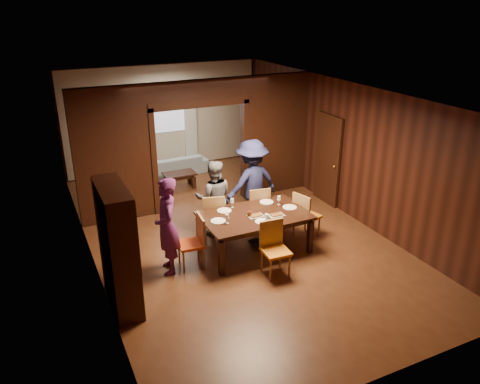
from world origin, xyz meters
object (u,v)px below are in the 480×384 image
person_navy (252,183)px  dining_table (254,232)px  chair_right (307,215)px  person_purple (167,226)px  coffee_table (180,180)px  chair_near (276,250)px  sofa (175,165)px  hutch (118,248)px  person_grey (214,198)px  chair_far_l (213,216)px  chair_far_r (257,208)px  chair_left (191,242)px

person_navy → dining_table: person_navy is taller
chair_right → person_purple: bearing=73.8°
coffee_table → chair_near: 4.61m
sofa → coffee_table: bearing=75.4°
dining_table → sofa: bearing=90.6°
chair_near → hutch: size_ratio=0.48×
person_grey → person_navy: (0.89, 0.07, 0.14)m
chair_right → chair_far_l: same height
coffee_table → person_purple: bearing=-111.1°
chair_near → person_navy: bearing=78.3°
chair_right → chair_far_l: (-1.73, 0.77, 0.00)m
sofa → hutch: 5.99m
coffee_table → sofa: bearing=78.0°
person_navy → chair_right: 1.33m
sofa → hutch: hutch is taller
chair_far_r → chair_near: bearing=82.3°
coffee_table → chair_right: chair_right is taller
person_purple → chair_left: (0.40, -0.04, -0.39)m
dining_table → chair_far_l: (-0.51, 0.82, 0.10)m
chair_far_l → hutch: bearing=49.6°
chair_right → hutch: (-3.86, -0.68, 0.52)m
dining_table → hutch: size_ratio=0.99×
chair_right → chair_far_l: size_ratio=1.00×
coffee_table → person_grey: bearing=-93.3°
person_navy → chair_near: person_navy is taller
sofa → chair_near: (-0.00, -5.64, 0.23)m
person_purple → person_navy: (2.16, 1.05, 0.06)m
hutch → chair_left: bearing=23.6°
person_navy → chair_near: size_ratio=1.92×
chair_left → hutch: 1.57m
dining_table → chair_far_r: (0.46, 0.79, 0.10)m
person_navy → person_purple: bearing=18.3°
coffee_table → chair_left: bearing=-105.4°
chair_right → hutch: 3.95m
person_purple → hutch: 1.15m
sofa → chair_far_r: 3.97m
chair_right → hutch: hutch is taller
chair_far_r → hutch: size_ratio=0.48×
chair_left → chair_near: size_ratio=1.00×
person_navy → chair_right: person_navy is taller
sofa → chair_left: size_ratio=1.81×
coffee_table → hutch: hutch is taller
coffee_table → chair_left: size_ratio=0.82×
coffee_table → chair_right: size_ratio=0.82×
person_purple → chair_far_r: (2.14, 0.79, -0.39)m
person_purple → chair_near: (1.64, -0.92, -0.39)m
person_purple → chair_far_l: person_purple is taller
person_purple → chair_right: size_ratio=1.80×
sofa → person_purple: bearing=68.2°
chair_far_l → chair_right: bearing=171.2°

